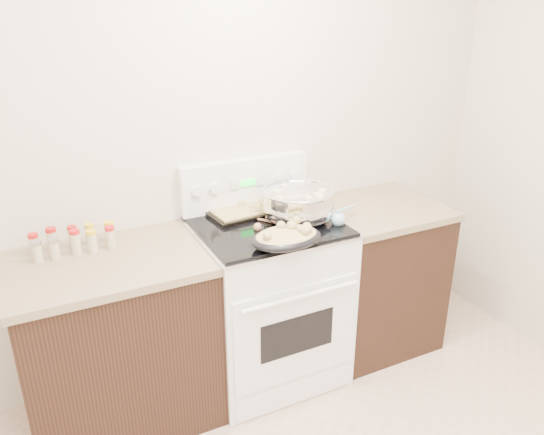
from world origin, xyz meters
TOP-DOWN VIEW (x-y plane):
  - room_shell at (0.00, 0.00)m, footprint 4.10×3.60m
  - counter_left at (-0.48, 1.43)m, footprint 0.93×0.67m
  - counter_right at (1.08, 1.43)m, footprint 0.73×0.67m
  - kitchen_range at (0.35, 1.42)m, footprint 0.78×0.73m
  - mixing_bowl at (0.52, 1.40)m, footprint 0.39×0.39m
  - roasting_pan at (0.32, 1.14)m, footprint 0.37×0.27m
  - baking_sheet at (0.31, 1.63)m, footprint 0.44×0.33m
  - wooden_spoon at (0.30, 1.41)m, footprint 0.17×0.21m
  - blue_ladle at (0.69, 1.26)m, footprint 0.23×0.18m
  - spice_jars at (-0.61, 1.59)m, footprint 0.40×0.15m

SIDE VIEW (x-z plane):
  - counter_left at x=-0.48m, z-range 0.00..0.92m
  - counter_right at x=1.08m, z-range 0.00..0.92m
  - kitchen_range at x=0.35m, z-range -0.12..1.10m
  - wooden_spoon at x=0.30m, z-range 0.93..0.98m
  - baking_sheet at x=0.31m, z-range 0.93..0.99m
  - blue_ladle at x=0.69m, z-range 0.93..1.02m
  - spice_jars at x=-0.61m, z-range 0.91..1.04m
  - roasting_pan at x=0.32m, z-range 0.93..1.05m
  - mixing_bowl at x=0.52m, z-range 0.92..1.15m
  - room_shell at x=0.00m, z-range 0.33..3.08m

